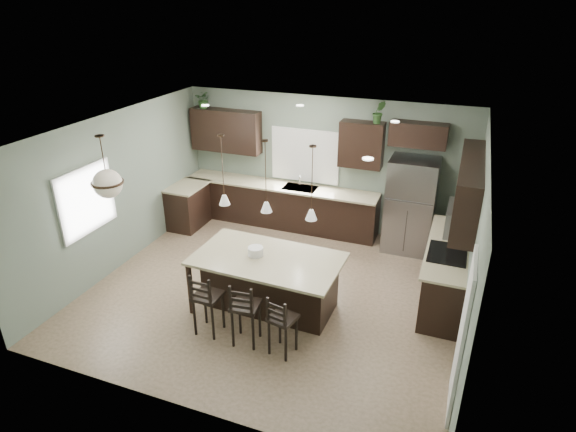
# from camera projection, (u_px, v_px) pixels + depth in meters

# --- Properties ---
(ground) EXTENTS (6.00, 6.00, 0.00)m
(ground) POSITION_uv_depth(u_px,v_px,m) (274.00, 290.00, 8.23)
(ground) COLOR #9E8466
(ground) RESTS_ON ground
(pantry_door) EXTENTS (0.04, 0.82, 2.04)m
(pantry_door) POSITION_uv_depth(u_px,v_px,m) (461.00, 338.00, 5.53)
(pantry_door) COLOR white
(pantry_door) RESTS_ON ground
(window_back) EXTENTS (1.35, 0.02, 1.00)m
(window_back) POSITION_uv_depth(u_px,v_px,m) (305.00, 155.00, 10.02)
(window_back) COLOR white
(window_back) RESTS_ON room_shell
(window_left) EXTENTS (0.02, 1.10, 1.00)m
(window_left) POSITION_uv_depth(u_px,v_px,m) (86.00, 200.00, 7.86)
(window_left) COLOR white
(window_left) RESTS_ON room_shell
(left_return_cabs) EXTENTS (0.60, 0.90, 0.90)m
(left_return_cabs) POSITION_uv_depth(u_px,v_px,m) (188.00, 207.00, 10.35)
(left_return_cabs) COLOR black
(left_return_cabs) RESTS_ON ground
(left_return_countertop) EXTENTS (0.66, 0.96, 0.04)m
(left_return_countertop) POSITION_uv_depth(u_px,v_px,m) (187.00, 186.00, 10.15)
(left_return_countertop) COLOR #BEB78F
(left_return_countertop) RESTS_ON left_return_cabs
(back_lower_cabs) EXTENTS (4.20, 0.60, 0.90)m
(back_lower_cabs) POSITION_uv_depth(u_px,v_px,m) (281.00, 206.00, 10.39)
(back_lower_cabs) COLOR black
(back_lower_cabs) RESTS_ON ground
(back_countertop) EXTENTS (4.20, 0.66, 0.04)m
(back_countertop) POSITION_uv_depth(u_px,v_px,m) (280.00, 186.00, 10.18)
(back_countertop) COLOR #BEB78F
(back_countertop) RESTS_ON back_lower_cabs
(sink_inset) EXTENTS (0.70, 0.45, 0.01)m
(sink_inset) POSITION_uv_depth(u_px,v_px,m) (300.00, 188.00, 10.02)
(sink_inset) COLOR gray
(sink_inset) RESTS_ON back_countertop
(faucet) EXTENTS (0.02, 0.02, 0.28)m
(faucet) POSITION_uv_depth(u_px,v_px,m) (300.00, 182.00, 9.94)
(faucet) COLOR silver
(faucet) RESTS_ON back_countertop
(back_upper_left) EXTENTS (1.55, 0.34, 0.90)m
(back_upper_left) POSITION_uv_depth(u_px,v_px,m) (226.00, 131.00, 10.29)
(back_upper_left) COLOR black
(back_upper_left) RESTS_ON room_shell
(back_upper_right) EXTENTS (0.85, 0.34, 0.90)m
(back_upper_right) POSITION_uv_depth(u_px,v_px,m) (361.00, 145.00, 9.34)
(back_upper_right) COLOR black
(back_upper_right) RESTS_ON room_shell
(fridge_header) EXTENTS (1.05, 0.34, 0.45)m
(fridge_header) POSITION_uv_depth(u_px,v_px,m) (418.00, 135.00, 8.87)
(fridge_header) COLOR black
(fridge_header) RESTS_ON room_shell
(right_lower_cabs) EXTENTS (0.60, 2.35, 0.90)m
(right_lower_cabs) POSITION_uv_depth(u_px,v_px,m) (446.00, 272.00, 7.91)
(right_lower_cabs) COLOR black
(right_lower_cabs) RESTS_ON ground
(right_countertop) EXTENTS (0.66, 2.35, 0.04)m
(right_countertop) POSITION_uv_depth(u_px,v_px,m) (448.00, 247.00, 7.72)
(right_countertop) COLOR #BEB78F
(right_countertop) RESTS_ON right_lower_cabs
(cooktop) EXTENTS (0.58, 0.75, 0.02)m
(cooktop) POSITION_uv_depth(u_px,v_px,m) (447.00, 253.00, 7.48)
(cooktop) COLOR black
(cooktop) RESTS_ON right_countertop
(wall_oven_front) EXTENTS (0.01, 0.72, 0.60)m
(wall_oven_front) POSITION_uv_depth(u_px,v_px,m) (425.00, 277.00, 7.78)
(wall_oven_front) COLOR gray
(wall_oven_front) RESTS_ON right_lower_cabs
(right_upper_cabs) EXTENTS (0.34, 2.35, 0.90)m
(right_upper_cabs) POSITION_uv_depth(u_px,v_px,m) (468.00, 189.00, 7.24)
(right_upper_cabs) COLOR black
(right_upper_cabs) RESTS_ON room_shell
(microwave) EXTENTS (0.40, 0.75, 0.40)m
(microwave) POSITION_uv_depth(u_px,v_px,m) (460.00, 219.00, 7.19)
(microwave) COLOR gray
(microwave) RESTS_ON right_upper_cabs
(refrigerator) EXTENTS (0.90, 0.74, 1.85)m
(refrigerator) POSITION_uv_depth(u_px,v_px,m) (410.00, 206.00, 9.21)
(refrigerator) COLOR gray
(refrigerator) RESTS_ON ground
(kitchen_island) EXTENTS (2.31, 1.36, 0.92)m
(kitchen_island) POSITION_uv_depth(u_px,v_px,m) (268.00, 283.00, 7.59)
(kitchen_island) COLOR black
(kitchen_island) RESTS_ON ground
(serving_dish) EXTENTS (0.24, 0.24, 0.14)m
(serving_dish) POSITION_uv_depth(u_px,v_px,m) (256.00, 251.00, 7.43)
(serving_dish) COLOR white
(serving_dish) RESTS_ON kitchen_island
(bar_stool_left) EXTENTS (0.39, 0.39, 1.04)m
(bar_stool_left) POSITION_uv_depth(u_px,v_px,m) (208.00, 302.00, 7.02)
(bar_stool_left) COLOR black
(bar_stool_left) RESTS_ON ground
(bar_stool_center) EXTENTS (0.42, 0.42, 1.04)m
(bar_stool_center) POSITION_uv_depth(u_px,v_px,m) (246.00, 312.00, 6.81)
(bar_stool_center) COLOR black
(bar_stool_center) RESTS_ON ground
(bar_stool_right) EXTENTS (0.42, 0.42, 0.96)m
(bar_stool_right) POSITION_uv_depth(u_px,v_px,m) (283.00, 324.00, 6.62)
(bar_stool_right) COLOR black
(bar_stool_right) RESTS_ON ground
(pendant_left) EXTENTS (0.17, 0.17, 1.10)m
(pendant_left) POSITION_uv_depth(u_px,v_px,m) (223.00, 170.00, 7.08)
(pendant_left) COLOR silver
(pendant_left) RESTS_ON room_shell
(pendant_center) EXTENTS (0.17, 0.17, 1.10)m
(pendant_center) POSITION_uv_depth(u_px,v_px,m) (266.00, 177.00, 6.84)
(pendant_center) COLOR white
(pendant_center) RESTS_ON room_shell
(pendant_right) EXTENTS (0.17, 0.17, 1.10)m
(pendant_right) POSITION_uv_depth(u_px,v_px,m) (312.00, 184.00, 6.59)
(pendant_right) COLOR white
(pendant_right) RESTS_ON room_shell
(chandelier) EXTENTS (0.48, 0.48, 0.97)m
(chandelier) POSITION_uv_depth(u_px,v_px,m) (105.00, 167.00, 7.03)
(chandelier) COLOR beige
(chandelier) RESTS_ON room_shell
(plant_back_left) EXTENTS (0.37, 0.33, 0.37)m
(plant_back_left) POSITION_uv_depth(u_px,v_px,m) (204.00, 100.00, 10.15)
(plant_back_left) COLOR #2D5726
(plant_back_left) RESTS_ON back_upper_left
(plant_back_right) EXTENTS (0.28, 0.25, 0.43)m
(plant_back_right) POSITION_uv_depth(u_px,v_px,m) (379.00, 112.00, 8.94)
(plant_back_right) COLOR #2F5826
(plant_back_right) RESTS_ON back_upper_right
(room_shell) EXTENTS (6.00, 6.00, 6.00)m
(room_shell) POSITION_uv_depth(u_px,v_px,m) (273.00, 199.00, 7.51)
(room_shell) COLOR slate
(room_shell) RESTS_ON ground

